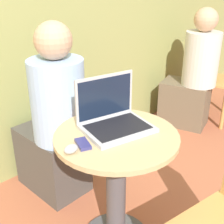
% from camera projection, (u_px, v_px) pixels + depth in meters
% --- Properties ---
extents(round_table, '(0.62, 0.62, 0.70)m').
position_uv_depth(round_table, '(116.00, 174.00, 1.64)').
color(round_table, '#4C4C51').
rests_on(round_table, ground_plane).
extents(laptop, '(0.38, 0.32, 0.26)m').
position_uv_depth(laptop, '(113.00, 118.00, 1.58)').
color(laptop, '#B7B7BC').
rests_on(laptop, round_table).
extents(cell_phone, '(0.08, 0.11, 0.02)m').
position_uv_depth(cell_phone, '(83.00, 144.00, 1.44)').
color(cell_phone, navy).
rests_on(cell_phone, round_table).
extents(computer_mouse, '(0.07, 0.05, 0.04)m').
position_uv_depth(computer_mouse, '(71.00, 149.00, 1.38)').
color(computer_mouse, '#B2B2B7').
rests_on(computer_mouse, round_table).
extents(person_seated, '(0.35, 0.53, 1.18)m').
position_uv_depth(person_seated, '(55.00, 128.00, 2.04)').
color(person_seated, '#4C4742').
rests_on(person_seated, ground_plane).
extents(chair_background, '(0.51, 0.51, 0.82)m').
position_uv_depth(chair_background, '(205.00, 78.00, 3.14)').
color(chair_background, tan).
rests_on(chair_background, ground_plane).
extents(person_background, '(0.43, 0.53, 1.14)m').
position_uv_depth(person_background, '(193.00, 79.00, 2.96)').
color(person_background, brown).
rests_on(person_background, ground_plane).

